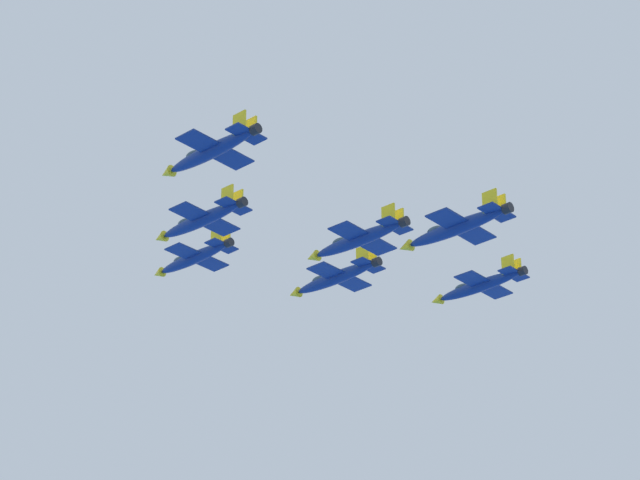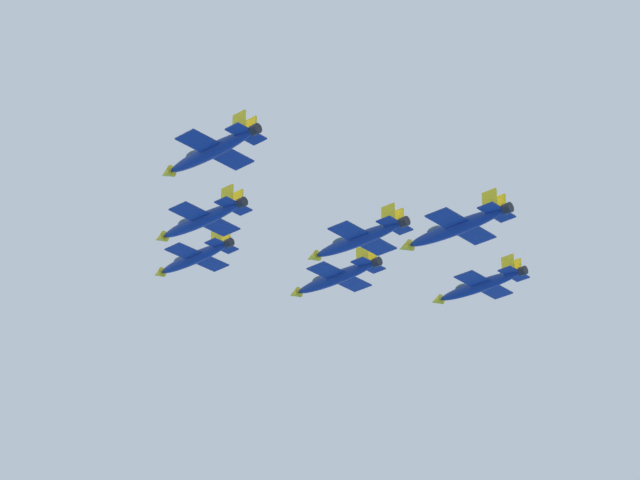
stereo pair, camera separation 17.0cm
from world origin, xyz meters
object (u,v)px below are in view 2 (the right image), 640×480
Objects in this scene: jet_lead at (194,258)px; jet_left_wingman at (201,220)px; jet_trailing at (456,227)px; jet_slot_rear at (358,239)px; jet_right_wingman at (336,277)px; jet_right_outer at (480,285)px; jet_left_outer at (211,151)px.

jet_lead is 22.28m from jet_left_wingman.
jet_lead is 51.18m from jet_trailing.
jet_slot_rear is (0.18, 33.17, -8.08)m from jet_lead.
jet_lead reaches higher than jet_trailing.
jet_slot_rear reaches higher than jet_trailing.
jet_right_outer is at bearing -139.43° from jet_right_wingman.
jet_lead is 22.07m from jet_right_wingman.
jet_left_wingman is 0.98× the size of jet_trailing.
jet_lead reaches higher than jet_right_outer.
jet_left_outer reaches higher than jet_slot_rear.
jet_slot_rear is (-28.19, 0.15, -1.69)m from jet_left_outer.
jet_right_wingman is at bearing -90.68° from jet_left_wingman.
jet_left_wingman is 0.96× the size of jet_right_wingman.
jet_left_wingman reaches higher than jet_right_outer.
jet_right_wingman reaches higher than jet_left_wingman.
jet_left_wingman reaches higher than jet_trailing.
jet_trailing is (14.28, 33.09, -8.38)m from jet_right_wingman.
jet_lead is 0.97× the size of jet_slot_rear.
jet_right_wingman is 1.05× the size of jet_left_outer.
jet_right_wingman is 22.22m from jet_slot_rear.
jet_right_outer is at bearing -90.87° from jet_slot_rear.
jet_left_outer is at bearing 59.16° from jet_trailing.
jet_right_wingman is 1.05× the size of jet_right_outer.
jet_right_outer is at bearing -112.09° from jet_left_wingman.
jet_trailing is (28.28, 16.43, -6.75)m from jet_right_outer.
jet_right_wingman is at bearing -68.11° from jet_left_outer.
jet_slot_rear is 1.00× the size of jet_trailing.
jet_right_outer is (-14.01, 16.66, -1.63)m from jet_right_wingman.
jet_left_outer is (42.38, 16.35, -2.75)m from jet_right_wingman.
jet_lead reaches higher than jet_slot_rear.
jet_left_wingman is (14.19, 16.51, -4.76)m from jet_lead.
jet_right_wingman reaches higher than jet_left_outer.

